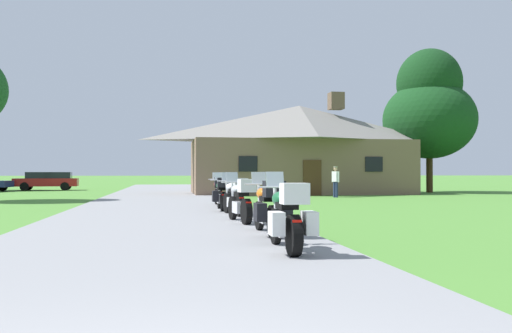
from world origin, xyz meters
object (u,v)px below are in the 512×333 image
at_px(motorcycle_orange_second_in_row, 268,208).
at_px(motorcycle_green_fifth_in_row, 222,194).
at_px(motorcycle_green_nearest_to_camera, 287,218).
at_px(motorcycle_white_fourth_in_row, 234,197).
at_px(motorcycle_silver_third_in_row, 241,201).
at_px(tree_right_of_lodge, 429,109).
at_px(motorcycle_red_farthest_in_row, 218,191).
at_px(bystander_white_shirt_near_lodge, 336,180).
at_px(parked_red_suv_far_left, 47,180).

height_order(motorcycle_orange_second_in_row, motorcycle_green_fifth_in_row, same).
bearing_deg(motorcycle_green_nearest_to_camera, motorcycle_white_fourth_in_row, 89.57).
bearing_deg(motorcycle_silver_third_in_row, tree_right_of_lodge, 45.85).
bearing_deg(tree_right_of_lodge, motorcycle_red_farthest_in_row, -139.44).
distance_m(motorcycle_orange_second_in_row, tree_right_of_lodge, 28.90).
relative_size(motorcycle_orange_second_in_row, motorcycle_white_fourth_in_row, 1.00).
bearing_deg(motorcycle_green_fifth_in_row, tree_right_of_lodge, 45.80).
distance_m(motorcycle_orange_second_in_row, bystander_white_shirt_near_lodge, 18.71).
relative_size(motorcycle_green_nearest_to_camera, motorcycle_green_fifth_in_row, 1.00).
relative_size(bystander_white_shirt_near_lodge, parked_red_suv_far_left, 0.36).
bearing_deg(tree_right_of_lodge, motorcycle_orange_second_in_row, -123.60).
distance_m(motorcycle_green_nearest_to_camera, parked_red_suv_far_left, 36.56).
bearing_deg(motorcycle_green_nearest_to_camera, motorcycle_silver_third_in_row, 90.76).
xyz_separation_m(motorcycle_green_nearest_to_camera, motorcycle_red_farthest_in_row, (0.08, 12.55, 0.01)).
distance_m(motorcycle_green_nearest_to_camera, motorcycle_white_fourth_in_row, 7.70).
bearing_deg(motorcycle_silver_third_in_row, bystander_white_shirt_near_lodge, 56.87).
height_order(motorcycle_green_nearest_to_camera, motorcycle_orange_second_in_row, same).
relative_size(motorcycle_white_fourth_in_row, bystander_white_shirt_near_lodge, 1.23).
height_order(motorcycle_green_nearest_to_camera, motorcycle_red_farthest_in_row, same).
xyz_separation_m(motorcycle_silver_third_in_row, motorcycle_green_fifth_in_row, (-0.02, 4.58, -0.01)).
height_order(bystander_white_shirt_near_lodge, tree_right_of_lodge, tree_right_of_lodge).
distance_m(motorcycle_silver_third_in_row, tree_right_of_lodge, 26.70).
relative_size(motorcycle_white_fourth_in_row, tree_right_of_lodge, 0.21).
height_order(motorcycle_red_farthest_in_row, tree_right_of_lodge, tree_right_of_lodge).
bearing_deg(motorcycle_red_farthest_in_row, bystander_white_shirt_near_lodge, 45.68).
distance_m(motorcycle_silver_third_in_row, bystander_white_shirt_near_lodge, 16.17).
bearing_deg(bystander_white_shirt_near_lodge, motorcycle_green_nearest_to_camera, 133.91).
relative_size(motorcycle_green_nearest_to_camera, tree_right_of_lodge, 0.21).
xyz_separation_m(motorcycle_white_fourth_in_row, bystander_white_shirt_near_lodge, (7.05, 12.04, 0.33)).
bearing_deg(motorcycle_orange_second_in_row, motorcycle_white_fourth_in_row, 88.93).
distance_m(motorcycle_green_nearest_to_camera, bystander_white_shirt_near_lodge, 21.00).
bearing_deg(motorcycle_green_fifth_in_row, motorcycle_orange_second_in_row, -88.17).
distance_m(motorcycle_silver_third_in_row, motorcycle_green_fifth_in_row, 4.58).
relative_size(motorcycle_orange_second_in_row, parked_red_suv_far_left, 0.44).
xyz_separation_m(motorcycle_green_fifth_in_row, parked_red_suv_far_left, (-10.88, 25.05, 0.17)).
bearing_deg(motorcycle_white_fourth_in_row, motorcycle_silver_third_in_row, -101.78).
xyz_separation_m(motorcycle_silver_third_in_row, bystander_white_shirt_near_lodge, (7.19, 14.48, 0.33)).
bearing_deg(motorcycle_white_fourth_in_row, motorcycle_red_farthest_in_row, 81.80).
bearing_deg(tree_right_of_lodge, motorcycle_white_fourth_in_row, -130.66).
height_order(motorcycle_red_farthest_in_row, bystander_white_shirt_near_lodge, bystander_white_shirt_near_lodge).
distance_m(motorcycle_red_farthest_in_row, tree_right_of_lodge, 21.42).
xyz_separation_m(motorcycle_orange_second_in_row, motorcycle_silver_third_in_row, (-0.19, 2.87, 0.01)).
height_order(motorcycle_orange_second_in_row, tree_right_of_lodge, tree_right_of_lodge).
height_order(motorcycle_silver_third_in_row, motorcycle_red_farthest_in_row, same).
bearing_deg(bystander_white_shirt_near_lodge, motorcycle_red_farthest_in_row, 109.31).
bearing_deg(bystander_white_shirt_near_lodge, motorcycle_orange_second_in_row, 131.84).
bearing_deg(motorcycle_silver_third_in_row, motorcycle_green_fifth_in_row, 83.50).
xyz_separation_m(motorcycle_orange_second_in_row, motorcycle_red_farthest_in_row, (-0.07, 10.16, 0.01)).
relative_size(motorcycle_red_farthest_in_row, tree_right_of_lodge, 0.21).
xyz_separation_m(motorcycle_green_nearest_to_camera, motorcycle_green_fifth_in_row, (-0.06, 9.83, 0.00)).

